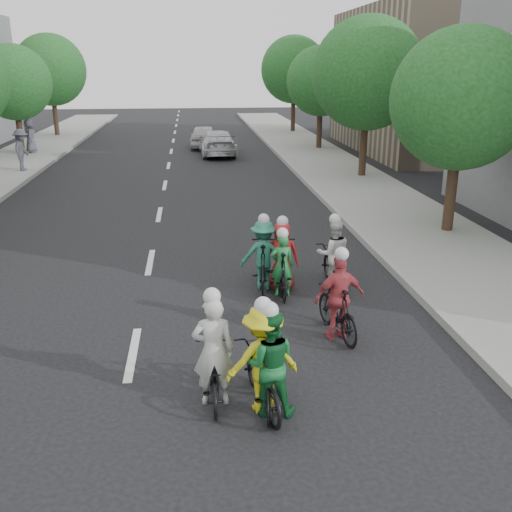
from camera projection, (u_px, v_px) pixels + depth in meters
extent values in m
plane|color=black|center=(133.00, 354.00, 10.18)|extent=(120.00, 120.00, 0.00)
cube|color=gray|center=(385.00, 206.00, 20.42)|extent=(4.00, 80.00, 0.15)
cube|color=#999993|center=(331.00, 207.00, 20.21)|extent=(0.18, 80.00, 0.18)
cube|color=gray|center=(444.00, 80.00, 33.20)|extent=(10.00, 14.00, 8.00)
cylinder|color=black|center=(20.00, 136.00, 31.53)|extent=(0.32, 0.32, 2.27)
sphere|color=#1A4A18|center=(13.00, 82.00, 30.63)|extent=(4.00, 4.00, 4.00)
cylinder|color=black|center=(56.00, 119.00, 39.97)|extent=(0.32, 0.32, 2.48)
sphere|color=#1A4A18|center=(50.00, 70.00, 38.92)|extent=(4.80, 4.80, 4.80)
cylinder|color=black|center=(450.00, 198.00, 16.97)|extent=(0.32, 0.32, 2.27)
sphere|color=#1A4A18|center=(461.00, 99.00, 16.06)|extent=(4.00, 4.00, 4.00)
cylinder|color=black|center=(363.00, 151.00, 25.41)|extent=(0.32, 0.32, 2.48)
sphere|color=#1A4A18|center=(368.00, 73.00, 24.36)|extent=(4.80, 4.80, 4.80)
cylinder|color=black|center=(319.00, 131.00, 33.91)|extent=(0.32, 0.32, 2.27)
sphere|color=#1A4A18|center=(321.00, 81.00, 33.01)|extent=(4.00, 4.00, 4.00)
cylinder|color=black|center=(293.00, 116.00, 42.35)|extent=(0.32, 0.32, 2.48)
sphere|color=#1A4A18|center=(294.00, 70.00, 41.30)|extent=(4.80, 4.80, 4.80)
imported|color=black|center=(214.00, 375.00, 8.70)|extent=(0.57, 1.55, 0.81)
imported|color=silver|center=(213.00, 351.00, 8.46)|extent=(0.64, 0.43, 1.73)
sphere|color=silver|center=(212.00, 296.00, 8.18)|extent=(0.26, 0.26, 0.26)
imported|color=black|center=(268.00, 382.00, 8.45)|extent=(0.61, 1.52, 0.89)
imported|color=#16642E|center=(269.00, 363.00, 8.24)|extent=(0.86, 0.71, 1.62)
sphere|color=silver|center=(270.00, 310.00, 7.98)|extent=(0.26, 0.26, 0.26)
imported|color=black|center=(262.00, 378.00, 8.51)|extent=(0.88, 1.84, 0.93)
imported|color=yellow|center=(263.00, 359.00, 8.30)|extent=(1.16, 0.78, 1.67)
sphere|color=silver|center=(263.00, 306.00, 8.02)|extent=(0.26, 0.26, 0.26)
imported|color=black|center=(337.00, 310.00, 10.72)|extent=(0.78, 1.77, 1.03)
imported|color=#BF434C|center=(340.00, 297.00, 10.52)|extent=(1.02, 0.57, 1.65)
sphere|color=silver|center=(342.00, 254.00, 10.25)|extent=(0.26, 0.26, 0.26)
imported|color=black|center=(281.00, 266.00, 13.10)|extent=(0.90, 2.00, 1.01)
imported|color=red|center=(282.00, 256.00, 12.92)|extent=(0.82, 0.59, 1.57)
sphere|color=silver|center=(283.00, 221.00, 12.66)|extent=(0.26, 0.26, 0.26)
imported|color=black|center=(281.00, 271.00, 12.69)|extent=(0.56, 1.77, 1.06)
imported|color=#248440|center=(282.00, 265.00, 12.54)|extent=(0.53, 0.36, 1.42)
sphere|color=silver|center=(282.00, 233.00, 12.30)|extent=(0.26, 0.26, 0.26)
imported|color=black|center=(332.00, 267.00, 13.23)|extent=(0.63, 1.70, 0.89)
imported|color=white|center=(333.00, 254.00, 13.03)|extent=(0.79, 0.62, 1.59)
sphere|color=silver|center=(335.00, 219.00, 12.76)|extent=(0.26, 0.26, 0.26)
imported|color=black|center=(263.00, 264.00, 13.09)|extent=(0.76, 1.90, 1.11)
imported|color=#297B5F|center=(264.00, 255.00, 12.91)|extent=(1.12, 0.73, 1.62)
sphere|color=silver|center=(264.00, 219.00, 12.65)|extent=(0.26, 0.26, 0.26)
imported|color=#BCBCC1|center=(217.00, 143.00, 32.13)|extent=(2.10, 4.84, 1.39)
imported|color=beige|center=(204.00, 136.00, 35.07)|extent=(1.76, 4.11, 1.38)
imported|color=#464852|center=(22.00, 150.00, 26.54)|extent=(0.77, 1.27, 1.92)
imported|color=#4F515C|center=(30.00, 136.00, 31.95)|extent=(0.74, 1.00, 1.85)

